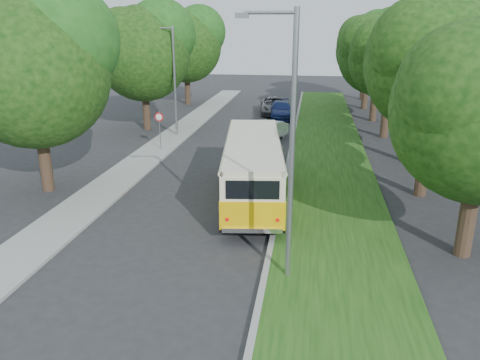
% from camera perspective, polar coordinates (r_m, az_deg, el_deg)
% --- Properties ---
extents(ground, '(120.00, 120.00, 0.00)m').
position_cam_1_polar(ground, '(17.89, -7.71, -6.73)').
color(ground, '#29292C').
rests_on(ground, ground).
extents(curb, '(0.20, 70.00, 0.15)m').
position_cam_1_polar(curb, '(21.85, 5.09, -1.68)').
color(curb, gray).
rests_on(curb, ground).
extents(grass_verge, '(4.50, 70.00, 0.13)m').
position_cam_1_polar(grass_verge, '(21.85, 11.25, -2.00)').
color(grass_verge, '#1B4412').
rests_on(grass_verge, ground).
extents(sidewalk, '(2.20, 70.00, 0.12)m').
position_cam_1_polar(sidewalk, '(23.84, -15.48, -0.60)').
color(sidewalk, gray).
rests_on(sidewalk, ground).
extents(treeline, '(24.27, 41.91, 9.46)m').
position_cam_1_polar(treeline, '(33.57, 6.17, 15.51)').
color(treeline, '#332319').
rests_on(treeline, ground).
extents(lamppost_near, '(1.71, 0.16, 8.00)m').
position_cam_1_polar(lamppost_near, '(13.39, 5.98, 4.58)').
color(lamppost_near, gray).
rests_on(lamppost_near, ground).
extents(lamppost_far, '(1.71, 0.16, 7.50)m').
position_cam_1_polar(lamppost_far, '(33.08, -8.15, 12.25)').
color(lamppost_far, gray).
rests_on(lamppost_far, ground).
extents(warning_sign, '(0.56, 0.10, 2.50)m').
position_cam_1_polar(warning_sign, '(29.59, -9.80, 6.74)').
color(warning_sign, gray).
rests_on(warning_sign, ground).
extents(vintage_bus, '(3.61, 9.71, 2.81)m').
position_cam_1_polar(vintage_bus, '(20.85, 1.55, 1.26)').
color(vintage_bus, '#FFC108').
rests_on(vintage_bus, ground).
extents(car_silver, '(1.56, 3.68, 1.24)m').
position_cam_1_polar(car_silver, '(25.78, 3.91, 2.76)').
color(car_silver, '#ADADB2').
rests_on(car_silver, ground).
extents(car_white, '(2.64, 4.13, 1.29)m').
position_cam_1_polar(car_white, '(32.14, 3.43, 5.95)').
color(car_white, white).
rests_on(car_white, ground).
extents(car_blue, '(2.63, 5.01, 1.38)m').
position_cam_1_polar(car_blue, '(40.19, 5.03, 8.49)').
color(car_blue, navy).
rests_on(car_blue, ground).
extents(car_grey, '(3.02, 5.52, 1.46)m').
position_cam_1_polar(car_grey, '(42.18, 4.24, 9.03)').
color(car_grey, '#55575C').
rests_on(car_grey, ground).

